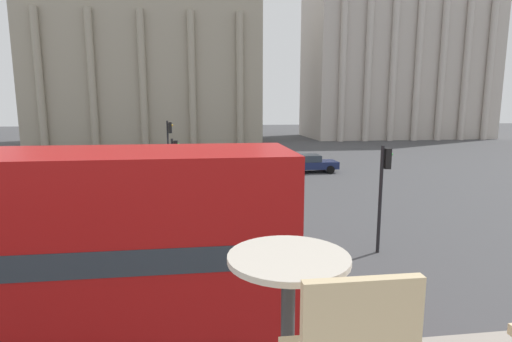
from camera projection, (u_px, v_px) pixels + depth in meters
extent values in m
cylinder|color=black|center=(218.00, 304.00, 9.39)|extent=(1.03, 0.22, 1.03)
cube|color=#B71414|center=(25.00, 302.00, 7.56)|extent=(10.13, 2.46, 1.87)
cube|color=#2D3842|center=(19.00, 244.00, 7.37)|extent=(9.93, 2.49, 0.45)
cube|color=#B71414|center=(14.00, 193.00, 7.21)|extent=(10.13, 2.46, 1.47)
cylinder|color=#2D2D30|center=(288.00, 326.00, 2.00)|extent=(0.07, 0.07, 0.68)
cylinder|color=beige|center=(289.00, 258.00, 1.94)|extent=(0.60, 0.60, 0.03)
cube|color=#D1B789|center=(361.00, 339.00, 1.29)|extent=(0.40, 0.04, 0.42)
cube|color=#A39984|center=(148.00, 70.00, 54.57)|extent=(30.22, 10.31, 19.53)
cylinder|color=#A39984|center=(39.00, 78.00, 47.78)|extent=(0.90, 0.90, 16.60)
cylinder|color=#A39984|center=(92.00, 78.00, 48.56)|extent=(0.90, 0.90, 16.60)
cylinder|color=#A39984|center=(143.00, 79.00, 49.33)|extent=(0.90, 0.90, 16.60)
cylinder|color=#A39984|center=(192.00, 79.00, 50.11)|extent=(0.90, 0.90, 16.60)
cylinder|color=#A39984|center=(240.00, 80.00, 50.88)|extent=(0.90, 0.90, 16.60)
cube|color=#BCB2A8|center=(396.00, 63.00, 62.84)|extent=(27.63, 12.87, 23.29)
cylinder|color=#BCB2A8|center=(343.00, 70.00, 54.97)|extent=(0.90, 0.90, 19.79)
cylinder|color=#BCB2A8|center=(368.00, 70.00, 55.44)|extent=(0.90, 0.90, 19.79)
cylinder|color=#BCB2A8|center=(393.00, 70.00, 55.92)|extent=(0.90, 0.90, 19.79)
cylinder|color=#BCB2A8|center=(418.00, 71.00, 56.39)|extent=(0.90, 0.90, 19.79)
cylinder|color=#BCB2A8|center=(442.00, 71.00, 56.86)|extent=(0.90, 0.90, 19.79)
cylinder|color=#BCB2A8|center=(466.00, 71.00, 57.33)|extent=(0.90, 0.90, 19.79)
cylinder|color=#BCB2A8|center=(489.00, 71.00, 57.81)|extent=(0.90, 0.90, 19.79)
cylinder|color=black|center=(380.00, 200.00, 13.77)|extent=(0.12, 0.12, 3.78)
cube|color=black|center=(387.00, 159.00, 13.55)|extent=(0.20, 0.24, 0.70)
sphere|color=green|center=(391.00, 154.00, 13.54)|extent=(0.14, 0.14, 0.14)
cylinder|color=black|center=(173.00, 173.00, 20.21)|extent=(0.12, 0.12, 3.47)
cube|color=black|center=(176.00, 148.00, 20.03)|extent=(0.20, 0.24, 0.70)
sphere|color=green|center=(178.00, 145.00, 20.02)|extent=(0.14, 0.14, 0.14)
cylinder|color=black|center=(168.00, 153.00, 25.75)|extent=(0.12, 0.12, 4.14)
cube|color=black|center=(170.00, 128.00, 25.51)|extent=(0.20, 0.24, 0.70)
sphere|color=gold|center=(172.00, 125.00, 25.50)|extent=(0.14, 0.14, 0.14)
cylinder|color=black|center=(116.00, 180.00, 25.89)|extent=(0.60, 0.18, 0.60)
cylinder|color=black|center=(109.00, 186.00, 24.18)|extent=(0.60, 0.18, 0.60)
cylinder|color=black|center=(70.00, 181.00, 25.53)|extent=(0.60, 0.18, 0.60)
cylinder|color=black|center=(61.00, 187.00, 23.82)|extent=(0.60, 0.18, 0.60)
cube|color=#B2B5BA|center=(89.00, 179.00, 24.81)|extent=(4.20, 1.75, 0.55)
cube|color=#2D3842|center=(85.00, 171.00, 24.70)|extent=(1.89, 1.61, 0.50)
cylinder|color=black|center=(324.00, 166.00, 31.80)|extent=(0.60, 0.18, 0.60)
cylinder|color=black|center=(331.00, 170.00, 30.09)|extent=(0.60, 0.18, 0.60)
cylinder|color=black|center=(289.00, 167.00, 31.44)|extent=(0.60, 0.18, 0.60)
cylinder|color=black|center=(294.00, 170.00, 29.73)|extent=(0.60, 0.18, 0.60)
cube|color=#19234C|center=(310.00, 165.00, 30.72)|extent=(4.20, 1.75, 0.55)
cube|color=#2D3842|center=(307.00, 158.00, 30.61)|extent=(1.89, 1.61, 0.50)
cylinder|color=#282B33|center=(261.00, 160.00, 34.56)|extent=(0.14, 0.14, 0.87)
cylinder|color=#282B33|center=(263.00, 160.00, 34.59)|extent=(0.14, 0.14, 0.87)
cylinder|color=yellow|center=(262.00, 151.00, 34.45)|extent=(0.32, 0.32, 0.68)
sphere|color=tan|center=(262.00, 145.00, 34.37)|extent=(0.23, 0.23, 0.23)
cylinder|color=#282B33|center=(269.00, 172.00, 28.54)|extent=(0.14, 0.14, 0.79)
cylinder|color=#282B33|center=(271.00, 172.00, 28.56)|extent=(0.14, 0.14, 0.79)
cylinder|color=#B22323|center=(270.00, 162.00, 28.43)|extent=(0.32, 0.32, 0.63)
sphere|color=tan|center=(270.00, 156.00, 28.37)|extent=(0.21, 0.21, 0.21)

